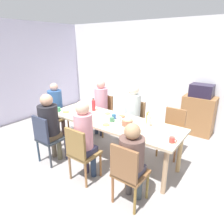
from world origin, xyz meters
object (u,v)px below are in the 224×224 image
Objects in this scene: bottle_2 at (149,120)px; chair_0 at (172,130)px; person_3 at (132,156)px; plate_4 at (66,112)px; cup_1 at (119,120)px; chair_4 at (54,115)px; person_1 at (132,109)px; person_2 at (49,122)px; plate_1 at (83,114)px; person_6 at (101,103)px; bottle_0 at (148,117)px; chair_3 at (128,172)px; cup_4 at (112,120)px; chair_1 at (134,120)px; bowl_0 at (127,122)px; plate_2 at (106,125)px; cup_0 at (81,104)px; chair_2 at (47,137)px; person_4 at (56,106)px; bottle_1 at (93,105)px; chair_5 at (81,152)px; plate_3 at (108,114)px; cup_5 at (172,140)px; dining_table at (112,124)px; person_5 at (84,134)px; microwave at (202,91)px; plate_0 at (122,117)px; side_cabinet at (198,115)px; cup_3 at (59,109)px; chair_6 at (104,112)px.

chair_0 is at bearing 74.44° from bottle_2.
person_3 reaches higher than plate_4.
chair_4 is at bearing 179.68° from cup_1.
person_2 is at bearing -120.47° from person_1.
person_3 reaches higher than plate_1.
person_6 reaches higher than bottle_0.
bottle_0 reaches higher than bottle_2.
chair_3 is 1.11m from cup_4.
chair_0 is 3.61× the size of plate_4.
chair_1 is 5.02× the size of bowl_0.
plate_2 is 2.00× the size of cup_0.
person_2 reaches higher than chair_2.
person_4 reaches higher than bottle_1.
chair_5 is 0.88m from bowl_0.
plate_3 is at bearing 154.68° from cup_1.
cup_5 is at bearing -5.95° from cup_4.
chair_3 reaches higher than dining_table.
person_2 is 11.13× the size of cup_0.
plate_4 is at bearing -132.26° from chair_1.
plate_3 is 1.99× the size of cup_4.
bottle_0 is (0.58, 0.93, 0.12)m from person_5.
microwave is at bearing 86.85° from person_3.
microwave reaches higher than plate_4.
chair_3 is at bearing -52.84° from plate_0.
person_6 reaches higher than side_cabinet.
chair_1 is 8.39× the size of cup_3.
plate_0 is 1.18× the size of plate_1.
person_3 is at bearing -42.06° from chair_6.
cup_4 is at bearing 9.77° from plate_4.
person_3 reaches higher than chair_4.
chair_3 is 1.46m from plate_3.
person_6 is at bearing 44.99° from person_4.
chair_4 is 1.09m from person_6.
cup_1 is (0.99, -0.71, 0.05)m from person_6.
cup_4 is (-0.03, -0.27, 0.03)m from plate_0.
dining_table is at bearing -90.00° from chair_1.
plate_0 is 0.76m from plate_1.
chair_3 is at bearing -43.73° from dining_table.
cup_5 is (2.68, -0.18, 0.07)m from person_4.
side_cabinet reaches higher than cup_1.
chair_2 is at bearing -117.59° from chair_1.
bowl_0 is at bearing 62.55° from person_5.
plate_1 is at bearing -75.39° from person_6.
cup_1 is 0.25× the size of microwave.
chair_5 is at bearing 180.00° from chair_3.
plate_0 is 2.08m from microwave.
bottle_1 reaches higher than chair_3.
plate_2 is 1.26× the size of bowl_0.
bottle_2 is (0.07, -0.10, -0.01)m from bottle_0.
side_cabinet is at bearing 73.12° from bowl_0.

